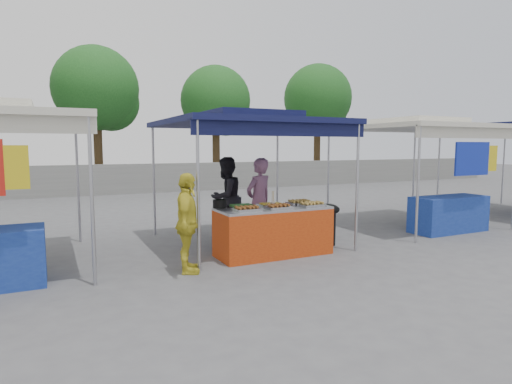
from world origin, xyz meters
name	(u,v)px	position (x,y,z in m)	size (l,w,h in m)	color
ground_plane	(271,253)	(0.00, 0.00, 0.00)	(80.00, 80.00, 0.00)	#4F4F51
back_wall	(145,178)	(0.00, 11.00, 0.60)	(40.00, 0.25, 1.20)	slate
main_canopy	(248,122)	(0.00, 0.97, 2.37)	(3.20, 3.20, 2.57)	#A5A4AB
neighbor_stall_right	(430,160)	(4.50, 0.57, 1.60)	(3.20, 3.20, 2.57)	#A5A4AB
tree_1	(100,92)	(-1.41, 13.01, 4.19)	(3.61, 3.57, 6.13)	#392915
tree_2	(218,104)	(4.04, 13.14, 3.94)	(3.43, 3.36, 5.77)	#392915
tree_3	(319,101)	(10.13, 13.44, 4.37)	(3.73, 3.71, 6.38)	#392915
vendor_table	(273,231)	(0.00, -0.10, 0.43)	(2.00, 0.80, 0.85)	#AA350F
food_tray_fl	(247,209)	(-0.61, -0.32, 0.88)	(0.42, 0.30, 0.07)	#B0AFB4
food_tray_fm	(278,207)	(-0.04, -0.34, 0.88)	(0.42, 0.30, 0.07)	#B0AFB4
food_tray_fr	(312,205)	(0.64, -0.34, 0.88)	(0.42, 0.30, 0.07)	#B0AFB4
food_tray_bl	(242,207)	(-0.58, -0.04, 0.88)	(0.42, 0.30, 0.07)	#B0AFB4
food_tray_bm	(270,205)	(-0.01, 0.01, 0.88)	(0.42, 0.30, 0.07)	#B0AFB4
food_tray_br	(299,203)	(0.59, 0.00, 0.88)	(0.42, 0.30, 0.07)	#B0AFB4
cooking_pot	(220,204)	(-0.87, 0.25, 0.92)	(0.24, 0.24, 0.14)	black
skewer_cup	(273,205)	(-0.08, -0.22, 0.90)	(0.09, 0.09, 0.11)	#A5A4AB
wok_burner	(327,220)	(1.30, 0.13, 0.48)	(0.48, 0.48, 0.81)	black
crate_left	(234,241)	(-0.42, 0.66, 0.14)	(0.47, 0.33, 0.28)	navy
crate_right	(271,238)	(0.31, 0.57, 0.13)	(0.44, 0.31, 0.27)	navy
crate_stacked	(271,225)	(0.31, 0.57, 0.39)	(0.43, 0.30, 0.26)	navy
vendor_woman	(259,202)	(0.11, 0.69, 0.85)	(0.62, 0.40, 1.69)	#784C6B
helper_man	(226,197)	(-0.19, 1.66, 0.84)	(0.82, 0.64, 1.69)	black
customer_person	(187,223)	(-1.67, -0.48, 0.76)	(0.89, 0.37, 1.52)	gold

